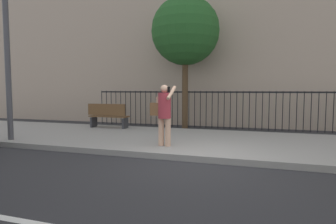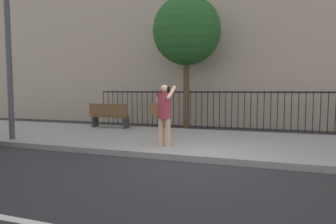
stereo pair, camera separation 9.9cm
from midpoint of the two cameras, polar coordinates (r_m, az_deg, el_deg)
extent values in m
plane|color=#28282B|center=(6.53, 5.62, -10.10)|extent=(60.00, 60.00, 0.00)
cube|color=gray|center=(8.63, 8.76, -6.05)|extent=(28.00, 4.40, 0.15)
cube|color=tan|center=(15.33, 13.04, 20.20)|extent=(28.00, 4.00, 11.66)
cube|color=black|center=(12.15, 11.64, 3.93)|extent=(12.00, 0.04, 0.06)
cylinder|color=black|center=(14.16, -13.33, 0.93)|extent=(0.03, 0.03, 1.60)
cylinder|color=black|center=(14.03, -12.43, 0.91)|extent=(0.03, 0.03, 1.60)
cylinder|color=black|center=(13.90, -11.53, 0.89)|extent=(0.03, 0.03, 1.60)
cylinder|color=black|center=(13.78, -10.60, 0.88)|extent=(0.03, 0.03, 1.60)
cylinder|color=black|center=(13.66, -9.66, 0.86)|extent=(0.03, 0.03, 1.60)
cylinder|color=black|center=(13.54, -8.70, 0.84)|extent=(0.03, 0.03, 1.60)
cylinder|color=black|center=(13.43, -7.73, 0.82)|extent=(0.03, 0.03, 1.60)
cylinder|color=black|center=(13.32, -6.74, 0.80)|extent=(0.03, 0.03, 1.60)
cylinder|color=black|center=(13.22, -5.73, 0.78)|extent=(0.03, 0.03, 1.60)
cylinder|color=black|center=(13.12, -4.71, 0.76)|extent=(0.03, 0.03, 1.60)
cylinder|color=black|center=(13.02, -3.67, 0.74)|extent=(0.03, 0.03, 1.60)
cylinder|color=black|center=(12.93, -2.62, 0.72)|extent=(0.03, 0.03, 1.60)
cylinder|color=black|center=(12.84, -1.55, 0.70)|extent=(0.03, 0.03, 1.60)
cylinder|color=black|center=(12.76, -0.47, 0.67)|extent=(0.03, 0.03, 1.60)
cylinder|color=black|center=(12.68, 0.62, 0.65)|extent=(0.03, 0.03, 1.60)
cylinder|color=black|center=(12.61, 1.73, 0.63)|extent=(0.03, 0.03, 1.60)
cylinder|color=black|center=(12.54, 2.85, 0.60)|extent=(0.03, 0.03, 1.60)
cylinder|color=black|center=(12.47, 3.98, 0.58)|extent=(0.03, 0.03, 1.60)
cylinder|color=black|center=(12.42, 5.13, 0.55)|extent=(0.03, 0.03, 1.60)
cylinder|color=black|center=(12.36, 6.28, 0.53)|extent=(0.03, 0.03, 1.60)
cylinder|color=black|center=(12.31, 7.45, 0.50)|extent=(0.03, 0.03, 1.60)
cylinder|color=black|center=(12.27, 8.62, 0.47)|extent=(0.03, 0.03, 1.60)
cylinder|color=black|center=(12.23, 9.80, 0.45)|extent=(0.03, 0.03, 1.60)
cylinder|color=black|center=(12.20, 10.99, 0.42)|extent=(0.03, 0.03, 1.60)
cylinder|color=black|center=(12.17, 12.18, 0.39)|extent=(0.03, 0.03, 1.60)
cylinder|color=black|center=(12.15, 13.38, 0.36)|extent=(0.03, 0.03, 1.60)
cylinder|color=black|center=(12.13, 14.58, 0.34)|extent=(0.03, 0.03, 1.60)
cylinder|color=black|center=(12.12, 15.78, 0.31)|extent=(0.03, 0.03, 1.60)
cylinder|color=black|center=(12.11, 16.99, 0.28)|extent=(0.03, 0.03, 1.60)
cylinder|color=black|center=(12.11, 18.20, 0.25)|extent=(0.03, 0.03, 1.60)
cylinder|color=black|center=(12.11, 19.41, 0.22)|extent=(0.03, 0.03, 1.60)
cylinder|color=black|center=(12.12, 20.61, 0.19)|extent=(0.03, 0.03, 1.60)
cylinder|color=black|center=(12.14, 21.82, 0.16)|extent=(0.03, 0.03, 1.60)
cylinder|color=black|center=(12.16, 23.02, 0.13)|extent=(0.03, 0.03, 1.60)
cylinder|color=black|center=(12.18, 24.21, 0.11)|extent=(0.03, 0.03, 1.60)
cylinder|color=black|center=(12.21, 25.40, 0.08)|extent=(0.03, 0.03, 1.60)
cylinder|color=black|center=(12.25, 26.59, 0.05)|extent=(0.03, 0.03, 1.60)
cylinder|color=black|center=(12.29, 27.76, 0.02)|extent=(0.03, 0.03, 1.60)
cylinder|color=black|center=(12.34, 28.93, -0.01)|extent=(0.03, 0.03, 1.60)
cylinder|color=black|center=(12.39, 30.09, -0.04)|extent=(0.03, 0.03, 1.60)
cylinder|color=tan|center=(7.53, -0.39, -4.10)|extent=(0.15, 0.15, 0.74)
cylinder|color=tan|center=(7.61, -1.76, -4.00)|extent=(0.15, 0.15, 0.74)
cylinder|color=#992D38|center=(7.50, -1.09, 1.30)|extent=(0.38, 0.38, 0.68)
sphere|color=tan|center=(7.49, -1.09, 4.68)|extent=(0.21, 0.21, 0.21)
cylinder|color=tan|center=(7.40, 0.31, 3.89)|extent=(0.15, 0.48, 0.37)
cylinder|color=tan|center=(7.59, -2.45, 1.18)|extent=(0.09, 0.09, 0.51)
cube|color=black|center=(7.37, -0.24, 4.53)|extent=(0.07, 0.02, 0.15)
cube|color=brown|center=(7.62, -2.85, 0.58)|extent=(0.30, 0.19, 0.34)
cube|color=brown|center=(11.46, -12.01, -0.85)|extent=(1.60, 0.45, 0.05)
cube|color=brown|center=(11.27, -12.53, 0.48)|extent=(1.60, 0.06, 0.44)
cube|color=#333338|center=(11.84, -14.93, -1.95)|extent=(0.08, 0.41, 0.40)
cube|color=#333338|center=(11.15, -8.87, -2.25)|extent=(0.08, 0.41, 0.40)
cylinder|color=#47474C|center=(9.77, -29.80, 9.22)|extent=(0.16, 0.16, 4.80)
cylinder|color=#4C3823|center=(11.80, 3.20, 4.45)|extent=(0.25, 0.25, 3.28)
sphere|color=#235623|center=(12.05, 3.25, 15.97)|extent=(2.78, 2.78, 2.78)
camera|label=1|loc=(0.05, -90.36, -0.03)|focal=30.35mm
camera|label=2|loc=(0.05, 89.64, 0.03)|focal=30.35mm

